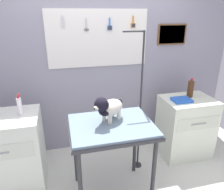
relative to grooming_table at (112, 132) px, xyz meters
name	(u,v)px	position (x,y,z in m)	size (l,w,h in m)	color
rear_wall_panel	(98,71)	(0.06, 1.03, 0.38)	(4.00, 0.11, 2.30)	#8F8D9E
grooming_table	(112,132)	(0.00, 0.00, 0.00)	(0.85, 0.67, 0.89)	#2D2D33
grooming_arm	(140,110)	(0.44, 0.35, 0.04)	(0.29, 0.11, 1.75)	#2D2D33
dog	(108,107)	(-0.02, 0.06, 0.25)	(0.37, 0.31, 0.29)	silver
counter_left	(6,153)	(-1.13, 0.40, -0.34)	(0.80, 0.58, 0.90)	silver
cabinet_right	(185,127)	(1.19, 0.48, -0.36)	(0.68, 0.54, 0.85)	silver
spray_bottle_tall	(20,106)	(-0.91, 0.42, 0.21)	(0.05, 0.05, 0.23)	white
soda_bottle	(191,88)	(1.24, 0.55, 0.18)	(0.08, 0.08, 0.26)	#4B2C16
supply_tray	(182,100)	(1.05, 0.43, 0.08)	(0.24, 0.18, 0.04)	blue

